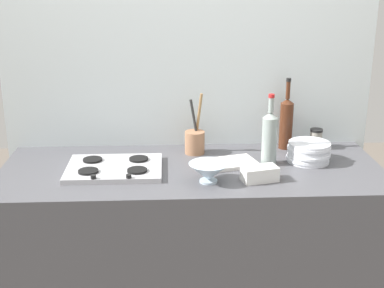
# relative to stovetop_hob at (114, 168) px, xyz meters

# --- Properties ---
(counter_block) EXTENTS (1.80, 0.70, 0.90)m
(counter_block) POSITION_rel_stovetop_hob_xyz_m (0.36, 0.02, -0.46)
(counter_block) COLOR #4C4C51
(counter_block) RESTS_ON ground
(backsplash_panel) EXTENTS (1.90, 0.06, 2.23)m
(backsplash_panel) POSITION_rel_stovetop_hob_xyz_m (0.36, 0.40, 0.20)
(backsplash_panel) COLOR silver
(backsplash_panel) RESTS_ON ground
(stovetop_hob) EXTENTS (0.44, 0.33, 0.04)m
(stovetop_hob) POSITION_rel_stovetop_hob_xyz_m (0.00, 0.00, 0.00)
(stovetop_hob) COLOR #B2B2B7
(stovetop_hob) RESTS_ON counter_block
(plate_stack) EXTENTS (0.21, 0.21, 0.10)m
(plate_stack) POSITION_rel_stovetop_hob_xyz_m (0.93, 0.08, 0.04)
(plate_stack) COLOR white
(plate_stack) RESTS_ON counter_block
(wine_bottle_leftmost) EXTENTS (0.07, 0.07, 0.37)m
(wine_bottle_leftmost) POSITION_rel_stovetop_hob_xyz_m (0.86, 0.28, 0.13)
(wine_bottle_leftmost) COLOR #472314
(wine_bottle_leftmost) RESTS_ON counter_block
(wine_bottle_mid_left) EXTENTS (0.07, 0.07, 0.34)m
(wine_bottle_mid_left) POSITION_rel_stovetop_hob_xyz_m (0.73, 0.06, 0.12)
(wine_bottle_mid_left) COLOR gray
(wine_bottle_mid_left) RESTS_ON counter_block
(mixing_bowl) EXTENTS (0.18, 0.18, 0.09)m
(mixing_bowl) POSITION_rel_stovetop_hob_xyz_m (0.43, -0.16, 0.03)
(mixing_bowl) COLOR silver
(mixing_bowl) RESTS_ON counter_block
(butter_dish) EXTENTS (0.17, 0.12, 0.07)m
(butter_dish) POSITION_rel_stovetop_hob_xyz_m (0.65, -0.15, 0.02)
(butter_dish) COLOR white
(butter_dish) RESTS_ON counter_block
(utensil_crock) EXTENTS (0.10, 0.10, 0.31)m
(utensil_crock) POSITION_rel_stovetop_hob_xyz_m (0.39, 0.23, 0.05)
(utensil_crock) COLOR #996B4C
(utensil_crock) RESTS_ON counter_block
(condiment_jar_front) EXTENTS (0.07, 0.07, 0.11)m
(condiment_jar_front) POSITION_rel_stovetop_hob_xyz_m (1.02, 0.27, 0.04)
(condiment_jar_front) COLOR #9E998C
(condiment_jar_front) RESTS_ON counter_block
(cutting_board) EXTENTS (0.27, 0.22, 0.02)m
(cutting_board) POSITION_rel_stovetop_hob_xyz_m (0.55, 0.05, -0.00)
(cutting_board) COLOR silver
(cutting_board) RESTS_ON counter_block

